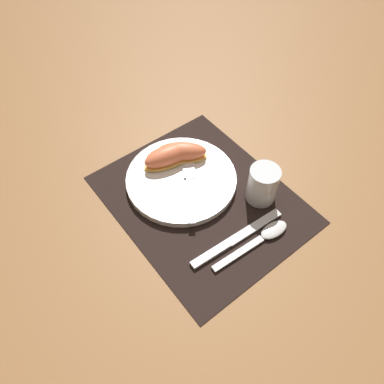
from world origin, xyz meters
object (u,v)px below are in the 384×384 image
(citrus_wedge_0, at_px, (182,152))
(citrus_wedge_1, at_px, (172,155))
(plate, at_px, (181,179))
(citrus_wedge_2, at_px, (170,156))
(knife, at_px, (235,239))
(fork, at_px, (189,181))
(juice_glass, at_px, (262,186))
(spoon, at_px, (265,236))

(citrus_wedge_0, relative_size, citrus_wedge_1, 0.93)
(plate, height_order, citrus_wedge_2, citrus_wedge_2)
(knife, relative_size, fork, 1.35)
(plate, distance_m, citrus_wedge_2, 0.06)
(citrus_wedge_1, bearing_deg, citrus_wedge_2, -87.13)
(fork, bearing_deg, knife, -3.91)
(juice_glass, xyz_separation_m, knife, (0.05, -0.12, -0.04))
(plate, bearing_deg, spoon, 11.54)
(knife, relative_size, citrus_wedge_1, 1.69)
(knife, distance_m, citrus_wedge_1, 0.25)
(knife, relative_size, citrus_wedge_0, 1.83)
(spoon, bearing_deg, fork, -168.73)
(plate, height_order, knife, plate)
(knife, xyz_separation_m, citrus_wedge_0, (-0.24, 0.04, 0.03))
(citrus_wedge_0, bearing_deg, spoon, 1.77)
(spoon, bearing_deg, knife, -122.23)
(knife, distance_m, citrus_wedge_0, 0.25)
(plate, relative_size, citrus_wedge_1, 1.87)
(plate, height_order, juice_glass, juice_glass)
(fork, distance_m, citrus_wedge_1, 0.08)
(citrus_wedge_1, bearing_deg, citrus_wedge_0, 70.87)
(juice_glass, distance_m, citrus_wedge_2, 0.22)
(juice_glass, bearing_deg, plate, -141.94)
(citrus_wedge_0, bearing_deg, knife, -10.27)
(fork, relative_size, citrus_wedge_0, 1.35)
(plate, relative_size, knife, 1.11)
(spoon, height_order, citrus_wedge_0, citrus_wedge_0)
(juice_glass, bearing_deg, fork, -138.51)
(knife, bearing_deg, spoon, 57.77)
(citrus_wedge_1, bearing_deg, juice_glass, 26.05)
(fork, distance_m, citrus_wedge_0, 0.08)
(juice_glass, height_order, citrus_wedge_0, juice_glass)
(fork, bearing_deg, citrus_wedge_0, 155.59)
(plate, relative_size, fork, 1.50)
(spoon, bearing_deg, plate, -168.46)
(citrus_wedge_2, bearing_deg, juice_glass, 27.62)
(knife, bearing_deg, citrus_wedge_0, 169.73)
(citrus_wedge_0, distance_m, citrus_wedge_1, 0.02)
(plate, height_order, citrus_wedge_1, citrus_wedge_1)
(spoon, height_order, citrus_wedge_2, citrus_wedge_2)
(spoon, distance_m, fork, 0.21)
(plate, relative_size, citrus_wedge_2, 1.92)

